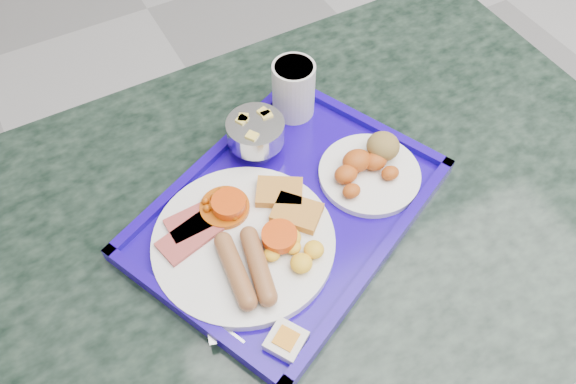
{
  "coord_description": "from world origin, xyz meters",
  "views": [
    {
      "loc": [
        -1.1,
        0.01,
        1.43
      ],
      "look_at": [
        -0.88,
        0.42,
        0.78
      ],
      "focal_mm": 35.0,
      "sensor_mm": 36.0,
      "label": 1
    }
  ],
  "objects_px": {
    "bread_plate": "(370,167)",
    "juice_cup": "(294,88)",
    "fruit_bowl": "(256,132)",
    "tray": "(288,210)",
    "main_plate": "(248,239)",
    "table": "(300,271)"
  },
  "relations": [
    {
      "from": "fruit_bowl",
      "to": "juice_cup",
      "type": "xyz_separation_m",
      "value": [
        0.09,
        0.05,
        0.01
      ]
    },
    {
      "from": "tray",
      "to": "juice_cup",
      "type": "bearing_deg",
      "value": 58.56
    },
    {
      "from": "table",
      "to": "tray",
      "type": "distance_m",
      "value": 0.2
    },
    {
      "from": "main_plate",
      "to": "juice_cup",
      "type": "xyz_separation_m",
      "value": [
        0.18,
        0.2,
        0.04
      ]
    },
    {
      "from": "bread_plate",
      "to": "juice_cup",
      "type": "distance_m",
      "value": 0.18
    },
    {
      "from": "main_plate",
      "to": "bread_plate",
      "type": "xyz_separation_m",
      "value": [
        0.22,
        0.02,
        0.0
      ]
    },
    {
      "from": "table",
      "to": "fruit_bowl",
      "type": "distance_m",
      "value": 0.28
    },
    {
      "from": "table",
      "to": "bread_plate",
      "type": "bearing_deg",
      "value": 3.37
    },
    {
      "from": "table",
      "to": "juice_cup",
      "type": "bearing_deg",
      "value": 64.93
    },
    {
      "from": "tray",
      "to": "bread_plate",
      "type": "bearing_deg",
      "value": -1.41
    },
    {
      "from": "tray",
      "to": "bread_plate",
      "type": "height_order",
      "value": "bread_plate"
    },
    {
      "from": "bread_plate",
      "to": "fruit_bowl",
      "type": "bearing_deg",
      "value": 135.55
    },
    {
      "from": "tray",
      "to": "main_plate",
      "type": "distance_m",
      "value": 0.09
    },
    {
      "from": "tray",
      "to": "juice_cup",
      "type": "relative_size",
      "value": 5.47
    },
    {
      "from": "bread_plate",
      "to": "juice_cup",
      "type": "relative_size",
      "value": 1.61
    },
    {
      "from": "bread_plate",
      "to": "fruit_bowl",
      "type": "xyz_separation_m",
      "value": [
        -0.13,
        0.13,
        0.02
      ]
    },
    {
      "from": "main_plate",
      "to": "juice_cup",
      "type": "distance_m",
      "value": 0.27
    },
    {
      "from": "table",
      "to": "bread_plate",
      "type": "xyz_separation_m",
      "value": [
        0.12,
        0.01,
        0.22
      ]
    },
    {
      "from": "table",
      "to": "juice_cup",
      "type": "relative_size",
      "value": 11.83
    },
    {
      "from": "tray",
      "to": "main_plate",
      "type": "height_order",
      "value": "main_plate"
    },
    {
      "from": "tray",
      "to": "fruit_bowl",
      "type": "xyz_separation_m",
      "value": [
        0.01,
        0.12,
        0.05
      ]
    },
    {
      "from": "fruit_bowl",
      "to": "main_plate",
      "type": "bearing_deg",
      "value": -120.84
    }
  ]
}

